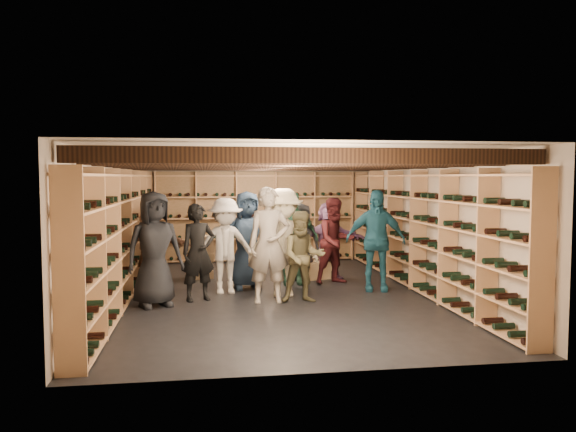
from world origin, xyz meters
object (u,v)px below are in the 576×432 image
Objects in this scene: person_8 at (336,241)px; person_9 at (225,246)px; person_3 at (283,242)px; person_4 at (375,240)px; person_5 at (151,248)px; person_6 at (247,240)px; person_7 at (269,245)px; person_10 at (292,238)px; crate_stack_left at (199,257)px; crate_stack_right at (316,270)px; person_0 at (155,249)px; person_11 at (329,240)px; crate_loose at (251,265)px; person_1 at (198,252)px; person_2 at (303,257)px; person_12 at (301,241)px.

person_9 is (-2.10, -0.57, 0.01)m from person_8.
person_3 is 1.02× the size of person_4.
person_5 is 0.85× the size of person_6.
person_7 reaches higher than person_10.
person_6 is (0.88, -1.12, 0.46)m from crate_stack_left.
crate_stack_right is 0.31× the size of person_0.
person_3 reaches higher than person_11.
crate_loose is (-1.19, 1.36, -0.08)m from crate_stack_right.
crate_loose is at bearing 137.60° from person_11.
crate_stack_right is 0.36× the size of person_1.
person_2 is at bearing -41.47° from person_9.
person_4 is 1.10× the size of person_8.
person_6 is at bearing -152.44° from crate_stack_right.
person_4 reaches higher than person_9.
person_4 reaches higher than person_1.
person_1 reaches higher than crate_stack_left.
person_0 reaches higher than person_8.
person_7 is at bearing -150.34° from person_4.
crate_stack_left is at bearing 170.81° from person_12.
crate_stack_left is at bearing 51.96° from person_0.
person_1 is at bearing -134.60° from person_9.
person_12 is at bearing 74.76° from person_3.
person_9 is (-1.85, -1.12, 0.66)m from crate_stack_right.
person_10 is 0.56m from person_12.
crate_stack_left is 0.47× the size of person_0.
person_3 reaches higher than person_4.
person_4 reaches higher than person_10.
person_8 is (1.70, 0.20, -0.07)m from person_6.
crate_stack_left is 2.76m from person_8.
person_2 is at bearing -60.56° from person_3.
person_0 is at bearing -173.15° from person_8.
person_9 is at bearing -142.65° from person_12.
person_0 is at bearing -146.61° from crate_stack_right.
person_11 is (3.40, 0.58, 0.01)m from person_5.
person_1 is 3.04m from person_11.
person_9 reaches higher than person_12.
person_3 is at bearing -52.24° from crate_stack_left.
person_12 is at bearing 142.26° from person_4.
person_9 reaches higher than person_5.
person_0 is 1.95m from person_6.
person_6 is 1.71m from person_8.
person_0 reaches higher than person_9.
person_3 reaches higher than crate_stack_right.
person_7 is (-0.30, -0.46, 0.02)m from person_3.
person_5 is 1.73m from person_6.
person_9 is (0.47, -1.49, 0.40)m from crate_stack_left.
crate_loose is 0.33× the size of person_12.
person_6 is (-0.25, -2.11, 0.80)m from crate_loose.
person_1 is 1.06× the size of person_12.
person_1 is at bearing 165.40° from person_7.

